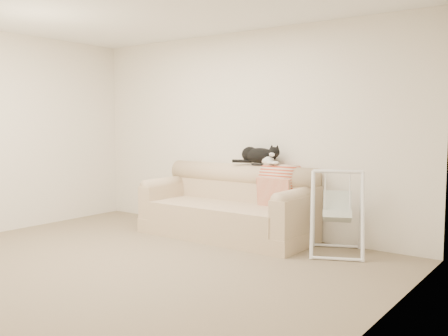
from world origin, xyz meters
name	(u,v)px	position (x,y,z in m)	size (l,w,h in m)	color
ground_plane	(133,264)	(0.00, 0.00, 0.00)	(5.00, 5.00, 0.00)	#786B58
room_shell	(130,112)	(0.00, 0.00, 1.53)	(5.04, 4.04, 2.60)	beige
sofa	(229,208)	(0.04, 1.62, 0.35)	(2.20, 0.93, 0.90)	tan
remote_a	(259,164)	(0.33, 1.84, 0.91)	(0.19, 0.07, 0.03)	black
remote_b	(269,165)	(0.49, 1.84, 0.91)	(0.18, 0.08, 0.02)	black
tuxedo_cat	(260,156)	(0.33, 1.86, 1.02)	(0.66, 0.25, 0.26)	black
throw_blanket	(280,181)	(0.64, 1.84, 0.72)	(0.44, 0.38, 0.58)	#BC361B
baby_swing	(337,212)	(1.49, 1.61, 0.46)	(0.76, 0.78, 0.93)	white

